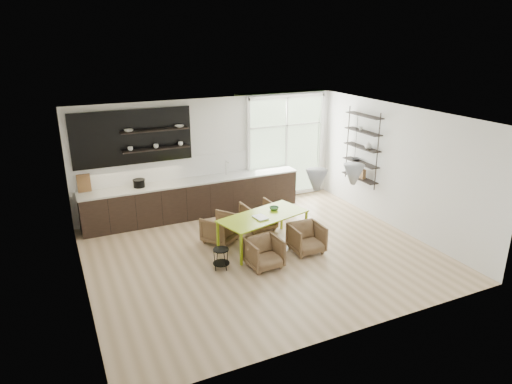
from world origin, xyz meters
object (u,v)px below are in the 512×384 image
armchair_back_right (258,216)px  armchair_front_left (264,253)px  armchair_front_right (307,238)px  wire_stool (221,256)px  dining_table (263,217)px  armchair_back_left (220,228)px

armchair_back_right → armchair_front_left: 1.89m
armchair_front_right → wire_stool: size_ratio=1.60×
armchair_back_right → armchair_front_right: bearing=101.8°
dining_table → armchair_front_right: (0.70, -0.65, -0.35)m
armchair_back_right → wire_stool: size_ratio=1.70×
armchair_back_left → armchair_front_right: bearing=105.4°
armchair_back_left → armchair_back_right: (1.08, 0.29, 0.01)m
armchair_front_left → armchair_back_right: bearing=64.6°
armchair_back_left → armchair_front_right: armchair_back_left is taller
armchair_back_right → armchair_front_left: (-0.71, -1.75, -0.02)m
armchair_back_right → armchair_front_right: 1.58m
armchair_front_left → wire_stool: armchair_front_left is taller
armchair_back_left → armchair_back_right: 1.12m
armchair_back_left → armchair_front_left: (0.37, -1.46, -0.01)m
dining_table → armchair_back_right: bearing=55.8°
wire_stool → dining_table: bearing=25.9°
dining_table → armchair_front_left: (-0.40, -0.87, -0.36)m
dining_table → armchair_back_left: size_ratio=3.08×
dining_table → wire_stool: dining_table is taller
dining_table → armchair_front_right: dining_table is taller
dining_table → armchair_back_left: dining_table is taller
armchair_back_left → armchair_front_left: 1.51m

